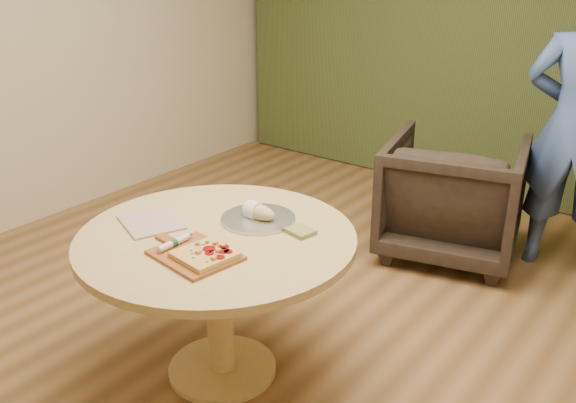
# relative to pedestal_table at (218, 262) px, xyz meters

# --- Properties ---
(room_shell) EXTENTS (5.04, 6.04, 2.84)m
(room_shell) POSITION_rel_pedestal_table_xyz_m (0.12, 0.22, 0.79)
(room_shell) COLOR brown
(room_shell) RESTS_ON ground
(curtain) EXTENTS (4.80, 0.14, 2.78)m
(curtain) POSITION_rel_pedestal_table_xyz_m (0.12, 3.12, 0.79)
(curtain) COLOR #303E1C
(curtain) RESTS_ON ground
(pedestal_table) EXTENTS (1.28, 1.28, 0.75)m
(pedestal_table) POSITION_rel_pedestal_table_xyz_m (0.00, 0.00, 0.00)
(pedestal_table) COLOR tan
(pedestal_table) RESTS_ON ground
(pizza_paddle) EXTENTS (0.47, 0.33, 0.01)m
(pizza_paddle) POSITION_rel_pedestal_table_xyz_m (0.07, -0.21, 0.15)
(pizza_paddle) COLOR brown
(pizza_paddle) RESTS_ON pedestal_table
(flatbread_pizza) EXTENTS (0.25, 0.25, 0.04)m
(flatbread_pizza) POSITION_rel_pedestal_table_xyz_m (0.14, -0.21, 0.17)
(flatbread_pizza) COLOR #DBAB55
(flatbread_pizza) RESTS_ON pizza_paddle
(cutlery_roll) EXTENTS (0.03, 0.20, 0.03)m
(cutlery_roll) POSITION_rel_pedestal_table_xyz_m (-0.05, -0.22, 0.17)
(cutlery_roll) COLOR silver
(cutlery_roll) RESTS_ON pizza_paddle
(newspaper) EXTENTS (0.37, 0.35, 0.01)m
(newspaper) POSITION_rel_pedestal_table_xyz_m (-0.33, -0.09, 0.15)
(newspaper) COLOR beige
(newspaper) RESTS_ON pedestal_table
(serving_tray) EXTENTS (0.36, 0.36, 0.02)m
(serving_tray) POSITION_rel_pedestal_table_xyz_m (0.05, 0.24, 0.15)
(serving_tray) COLOR silver
(serving_tray) RESTS_ON pedestal_table
(bread_roll) EXTENTS (0.19, 0.09, 0.09)m
(bread_roll) POSITION_rel_pedestal_table_xyz_m (0.04, 0.24, 0.18)
(bread_roll) COLOR tan
(bread_roll) RESTS_ON serving_tray
(green_packet) EXTENTS (0.14, 0.12, 0.02)m
(green_packet) POSITION_rel_pedestal_table_xyz_m (0.30, 0.24, 0.15)
(green_packet) COLOR #57602B
(green_packet) RESTS_ON pedestal_table
(armchair) EXTENTS (1.03, 0.99, 0.89)m
(armchair) POSITION_rel_pedestal_table_xyz_m (0.34, 1.91, -0.17)
(armchair) COLOR black
(armchair) RESTS_ON ground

